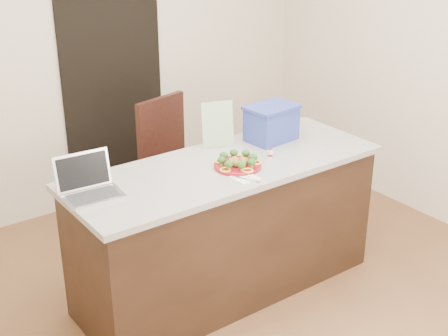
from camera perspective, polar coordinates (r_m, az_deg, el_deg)
ground at (r=4.20m, az=2.21°, el=-12.34°), size 4.00×4.00×0.00m
room_shell at (r=3.51m, az=2.62°, el=9.61°), size 4.00×4.00×4.00m
doorway at (r=5.35m, az=-10.08°, el=7.33°), size 0.90×0.02×2.00m
island at (r=4.12m, az=0.15°, el=-5.48°), size 2.06×0.76×0.92m
plate at (r=3.87m, az=1.25°, el=0.23°), size 0.30×0.30×0.02m
meatballs at (r=3.85m, az=1.24°, el=0.58°), size 0.12×0.12×0.04m
broccoli at (r=3.85m, az=1.25°, el=0.86°), size 0.24×0.24×0.04m
pepper_rings at (r=3.86m, az=1.25°, el=0.37°), size 0.29×0.29×0.01m
napkin at (r=3.72m, az=1.92°, el=-0.90°), size 0.14×0.14×0.01m
fork at (r=3.72m, az=1.60°, el=-0.85°), size 0.06×0.15×0.00m
knife at (r=3.73m, az=2.46°, el=-0.79°), size 0.03×0.22×0.01m
yogurt_bottle at (r=4.01m, az=4.26°, el=1.28°), size 0.03×0.03×0.07m
laptop at (r=3.59m, az=-12.34°, el=-1.43°), size 0.34×0.28×0.23m
leaflet at (r=4.15m, az=-0.58°, el=3.99°), size 0.22×0.11×0.31m
blue_box at (r=4.28m, az=4.36°, el=4.14°), size 0.37×0.28×0.25m
chair at (r=4.84m, az=-4.99°, el=0.91°), size 0.57×0.57×1.06m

